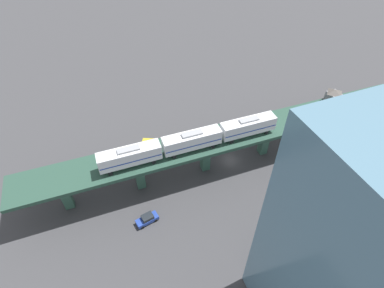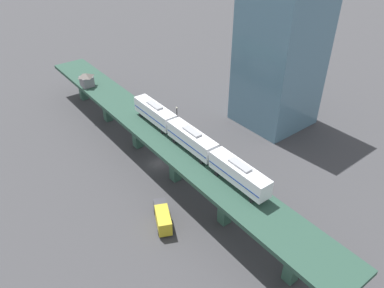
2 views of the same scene
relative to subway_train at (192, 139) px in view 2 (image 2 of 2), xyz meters
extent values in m
plane|color=#38383A|center=(1.18, -10.23, -11.14)|extent=(400.00, 400.00, 0.00)
cube|color=#244135|center=(1.18, -10.23, -2.94)|extent=(10.35, 92.16, 0.80)
cube|color=#2D5142|center=(0.36, -48.72, -7.24)|extent=(1.84, 1.84, 7.80)
cube|color=#2D5142|center=(0.68, -33.73, -7.24)|extent=(1.84, 1.84, 7.80)
cube|color=#2D5142|center=(1.00, -18.73, -7.24)|extent=(1.84, 1.84, 7.80)
cube|color=#2D5142|center=(1.32, -3.73, -7.24)|extent=(1.84, 1.84, 7.80)
cube|color=#2D5142|center=(1.64, 11.26, -7.24)|extent=(1.84, 1.84, 7.80)
cube|color=#2D5142|center=(1.96, 26.26, -7.24)|extent=(1.84, 1.84, 7.80)
cube|color=silver|center=(-0.27, -12.60, 0.00)|extent=(3.05, 12.06, 3.10)
cube|color=navy|center=(-0.27, -12.60, -0.30)|extent=(3.09, 11.82, 0.24)
cube|color=gray|center=(-0.27, -12.60, 1.73)|extent=(1.49, 4.23, 0.36)
cylinder|color=black|center=(-1.55, -16.77, -2.12)|extent=(0.24, 0.84, 0.84)
cylinder|color=black|center=(0.83, -16.82, -2.12)|extent=(0.24, 0.84, 0.84)
cylinder|color=black|center=(-1.37, -8.37, -2.12)|extent=(0.24, 0.84, 0.84)
cylinder|color=black|center=(1.01, -8.42, -2.12)|extent=(0.24, 0.84, 0.84)
cube|color=silver|center=(0.00, 0.00, 0.00)|extent=(3.05, 12.06, 3.10)
cube|color=navy|center=(0.00, 0.00, -0.30)|extent=(3.09, 11.82, 0.24)
cube|color=gray|center=(0.00, 0.00, 1.73)|extent=(1.49, 4.23, 0.36)
cylinder|color=black|center=(-1.28, -4.17, -2.12)|extent=(0.24, 0.84, 0.84)
cylinder|color=black|center=(1.10, -4.22, -2.12)|extent=(0.24, 0.84, 0.84)
cylinder|color=black|center=(-1.10, 4.22, -2.12)|extent=(0.24, 0.84, 0.84)
cylinder|color=black|center=(1.28, 4.17, -2.12)|extent=(0.24, 0.84, 0.84)
cube|color=silver|center=(0.27, 12.60, 0.00)|extent=(3.05, 12.06, 3.10)
cube|color=navy|center=(0.27, 12.60, -0.30)|extent=(3.09, 11.82, 0.24)
cube|color=gray|center=(0.27, 12.60, 1.73)|extent=(1.49, 4.23, 0.36)
cylinder|color=black|center=(-1.01, 8.42, -2.12)|extent=(0.24, 0.84, 0.84)
cylinder|color=black|center=(1.37, 8.37, -2.12)|extent=(0.24, 0.84, 0.84)
cylinder|color=black|center=(-0.83, 16.82, -2.12)|extent=(0.24, 0.84, 0.84)
cylinder|color=black|center=(1.55, 16.77, -2.12)|extent=(0.24, 0.84, 0.84)
cube|color=slate|center=(2.99, -38.12, -1.29)|extent=(2.86, 2.86, 2.50)
pyramid|color=#4C4742|center=(2.99, -38.12, 0.41)|extent=(3.29, 3.29, 0.90)
cube|color=#1E6638|center=(-7.88, -39.95, -10.41)|extent=(2.18, 4.54, 0.80)
cube|color=#1E2328|center=(-7.90, -40.10, -9.63)|extent=(1.83, 2.34, 0.76)
cylinder|color=black|center=(-8.86, -41.30, -10.81)|extent=(0.30, 0.68, 0.66)
cylinder|color=black|center=(-7.16, -41.45, -10.81)|extent=(0.30, 0.68, 0.66)
cylinder|color=black|center=(-8.61, -38.45, -10.81)|extent=(0.30, 0.68, 0.66)
cylinder|color=black|center=(-6.91, -38.61, -10.81)|extent=(0.30, 0.68, 0.66)
cube|color=#233D93|center=(-7.61, 12.45, -10.41)|extent=(2.61, 4.66, 0.80)
cube|color=#1E2328|center=(-7.58, 12.31, -9.63)|extent=(2.03, 2.47, 0.76)
cylinder|color=black|center=(-8.17, 10.89, -10.81)|extent=(0.36, 0.69, 0.66)
cylinder|color=black|center=(-6.49, 11.21, -10.81)|extent=(0.36, 0.69, 0.66)
cylinder|color=black|center=(-8.72, 13.69, -10.81)|extent=(0.36, 0.69, 0.66)
cylinder|color=black|center=(-7.04, 14.02, -10.81)|extent=(0.36, 0.69, 0.66)
cube|color=#333338|center=(9.31, 2.47, -9.49)|extent=(2.85, 2.76, 2.30)
cube|color=gold|center=(10.87, 5.71, -9.29)|extent=(4.33, 5.68, 2.70)
cylinder|color=black|center=(8.42, 2.90, -10.64)|extent=(0.75, 1.05, 1.00)
cylinder|color=black|center=(10.20, 2.04, -10.64)|extent=(0.75, 1.05, 1.00)
cylinder|color=black|center=(10.62, 7.56, -10.64)|extent=(0.75, 1.05, 1.00)
cylinder|color=black|center=(12.48, 6.67, -10.64)|extent=(0.75, 1.05, 1.00)
cylinder|color=black|center=(-9.69, -17.96, -7.89)|extent=(0.20, 0.20, 6.50)
sphere|color=beige|center=(-9.69, -17.96, -4.42)|extent=(0.44, 0.44, 0.44)
cube|color=slate|center=(-32.23, -7.64, 6.86)|extent=(16.00, 16.00, 36.00)
camera|label=1|loc=(-40.71, 16.08, 40.73)|focal=28.00mm
camera|label=2|loc=(35.64, 44.86, 37.81)|focal=35.00mm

